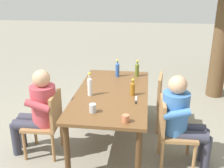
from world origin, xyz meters
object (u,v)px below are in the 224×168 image
Objects in this scene: person_in_white_shirt at (181,117)px; backpack_by_near_side at (104,89)px; chair_far_right at (171,129)px; bottle_olive at (137,69)px; table_knife at (136,100)px; cup_terracotta at (126,119)px; bottle_amber at (133,88)px; cup_steel at (93,108)px; bottle_clear at (90,86)px; chair_far_left at (167,100)px; backpack_by_far_side at (108,92)px; bottle_blue at (118,69)px; person_in_plaid_shirt at (38,108)px; dining_table at (112,97)px; chair_near_right at (48,120)px.

person_in_white_shirt is 2.26m from backpack_by_near_side.
chair_far_right is 0.20m from person_in_white_shirt.
chair_far_right is at bearing 22.81° from bottle_olive.
table_knife is (0.96, 0.03, -0.11)m from bottle_olive.
cup_terracotta is 2.38m from backpack_by_near_side.
bottle_amber reaches higher than cup_steel.
bottle_clear reaches higher than bottle_olive.
chair_far_left reaches higher than backpack_by_far_side.
bottle_blue reaches higher than table_knife.
bottle_blue is 2.69× the size of cup_steel.
bottle_blue is at bearing 160.84° from bottle_clear.
backpack_by_near_side is at bearing -146.21° from person_in_white_shirt.
cup_steel is at bearing 74.80° from person_in_plaid_shirt.
bottle_blue reaches higher than dining_table.
backpack_by_far_side is at bearing -159.48° from bottle_blue.
person_in_white_shirt is (-0.00, 0.11, 0.17)m from chair_far_right.
table_knife is (-0.39, 0.49, -0.05)m from cup_steel.
chair_far_right is 3.11× the size of bottle_blue.
bottle_olive reaches higher than chair_far_right.
chair_near_right is 1.40m from bottle_blue.
chair_far_left is 1.38m from backpack_by_far_side.
person_in_plaid_shirt is at bearing -64.72° from dining_table.
bottle_clear is (-0.28, 0.62, 0.24)m from person_in_plaid_shirt.
chair_near_right is at bearing -107.84° from cup_steel.
bottle_clear reaches higher than bottle_blue.
cup_terracotta is at bearing 38.45° from bottle_clear.
person_in_white_shirt is 0.74m from bottle_amber.
bottle_amber is at bearing 22.73° from backpack_by_near_side.
cup_steel is (1.06, -0.93, 0.32)m from chair_far_left.
chair_near_right is at bearing -13.79° from backpack_by_near_side.
dining_table reaches higher than backpack_by_far_side.
bottle_amber is (-0.36, 1.08, 0.37)m from chair_near_right.
chair_near_right is at bearing -17.66° from backpack_by_far_side.
chair_far_right reaches higher than backpack_by_near_side.
chair_far_left is 3.27× the size of bottle_olive.
person_in_plaid_shirt reaches higher than bottle_olive.
person_in_plaid_shirt reaches higher than dining_table.
cup_terracotta is at bearing -23.21° from chair_far_left.
bottle_olive reaches higher than backpack_by_near_side.
cup_steel is 0.24× the size of backpack_by_far_side.
bottle_clear is 0.69× the size of backpack_by_near_side.
backpack_by_near_side is (-1.49, -0.62, -0.63)m from bottle_amber.
cup_steel is (0.21, 0.65, 0.32)m from chair_near_right.
chair_far_left is 1.45m from cup_steel.
table_knife is (-0.18, 1.13, 0.27)m from chair_near_right.
bottle_clear reaches higher than bottle_amber.
chair_near_right is 0.20m from person_in_plaid_shirt.
bottle_amber is 0.95× the size of table_knife.
bottle_clear is at bearing 118.46° from chair_near_right.
person_in_plaid_shirt reaches higher than cup_steel.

